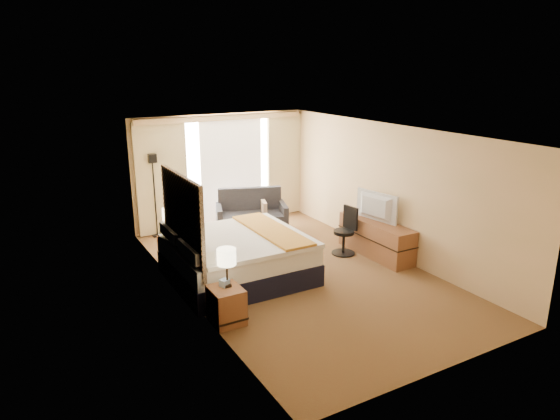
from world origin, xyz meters
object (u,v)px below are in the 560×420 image
floor_lamp (154,179)px  lamp_right (170,215)px  nightstand_left (226,305)px  nightstand_right (173,252)px  loveseat (251,218)px  desk_chair (346,233)px  lamp_left (226,258)px  television (373,207)px  media_dresser (376,238)px  bed (237,257)px

floor_lamp → lamp_right: size_ratio=3.28×
nightstand_left → nightstand_right: 2.50m
nightstand_right → loveseat: loveseat is taller
nightstand_left → desk_chair: size_ratio=0.57×
nightstand_right → lamp_left: size_ratio=0.93×
lamp_left → television: (3.61, 1.08, -0.02)m
lamp_right → television: bearing=-21.8°
media_dresser → television: (-0.05, 0.07, 0.64)m
nightstand_left → media_dresser: media_dresser is taller
loveseat → television: television is taller
media_dresser → floor_lamp: 4.89m
floor_lamp → lamp_right: bearing=-97.0°
media_dresser → television: television is taller
lamp_right → television: 3.93m
nightstand_left → nightstand_right: bearing=90.0°
lamp_left → television: television is taller
media_dresser → nightstand_left: bearing=-164.2°
bed → loveseat: (1.36, 2.18, -0.09)m
nightstand_left → bed: bearing=59.4°
floor_lamp → television: (3.43, -3.23, -0.32)m
lamp_right → television: (3.65, -1.46, 0.00)m
media_dresser → lamp_left: 3.85m
floor_lamp → desk_chair: (3.01, -2.94, -0.88)m
bed → lamp_left: lamp_left is taller
desk_chair → lamp_right: size_ratio=1.71×
television → nightstand_right: bearing=59.5°
media_dresser → lamp_right: size_ratio=3.19×
desk_chair → media_dresser: bearing=-44.4°
loveseat → lamp_right: (-2.17, -0.96, 0.66)m
loveseat → nightstand_right: bearing=-134.8°
desk_chair → lamp_right: lamp_right is taller
media_dresser → desk_chair: size_ratio=1.86×
media_dresser → television: size_ratio=1.80×
nightstand_right → lamp_left: (0.04, -2.46, 0.73)m
nightstand_right → bed: size_ratio=0.24×
loveseat → television: bearing=-39.0°
nightstand_left → nightstand_right: same height
loveseat → lamp_left: size_ratio=2.97×
bed → television: 2.91m
bed → desk_chair: bed is taller
lamp_right → loveseat: bearing=23.9°
lamp_left → desk_chair: bearing=23.4°
media_dresser → lamp_right: 4.06m
loveseat → lamp_right: 2.46m
floor_lamp → desk_chair: size_ratio=1.91×
bed → desk_chair: size_ratio=2.38×
floor_lamp → desk_chair: 4.29m
lamp_left → television: 3.76m
nightstand_right → lamp_right: lamp_right is taller
media_dresser → lamp_right: (-3.70, 1.53, 0.64)m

